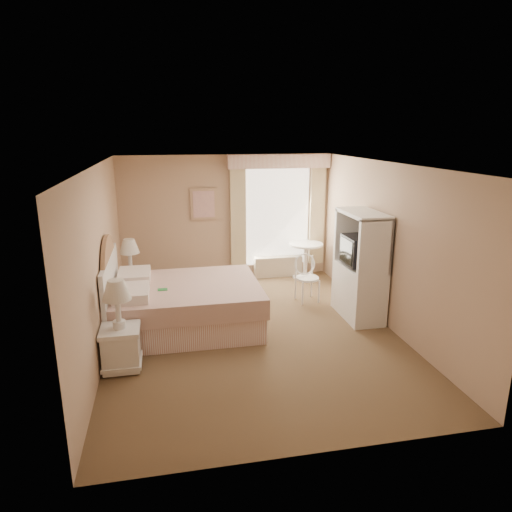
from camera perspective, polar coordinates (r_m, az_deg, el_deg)
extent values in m
cube|color=brown|center=(6.99, -0.42, -9.52)|extent=(4.20, 5.50, 0.01)
cube|color=silver|center=(6.36, -0.46, 11.38)|extent=(4.20, 5.50, 0.01)
cube|color=tan|center=(9.21, -3.72, 4.77)|extent=(4.20, 0.01, 2.50)
cube|color=tan|center=(4.05, 7.10, -9.49)|extent=(4.20, 0.01, 2.50)
cube|color=tan|center=(6.51, -18.89, -0.54)|extent=(0.01, 5.50, 2.50)
cube|color=tan|center=(7.25, 16.08, 1.26)|extent=(0.01, 5.50, 2.50)
cube|color=white|center=(9.38, 2.70, 4.97)|extent=(1.30, 0.02, 2.00)
cube|color=beige|center=(9.17, -2.28, 4.73)|extent=(0.30, 0.08, 2.05)
cube|color=beige|center=(9.57, 7.62, 5.06)|extent=(0.30, 0.08, 2.05)
cube|color=tan|center=(9.16, 2.93, 11.78)|extent=(2.05, 0.20, 0.28)
cube|color=beige|center=(9.54, 2.75, -1.28)|extent=(1.00, 0.22, 0.42)
cube|color=tan|center=(9.08, -6.55, 6.47)|extent=(0.52, 0.03, 0.62)
cube|color=beige|center=(9.06, -6.54, 6.45)|extent=(0.42, 0.02, 0.52)
cube|color=tan|center=(7.19, -8.98, -7.31)|extent=(2.25, 1.71, 0.39)
cube|color=#C3A192|center=(7.07, -9.09, -4.75)|extent=(2.31, 1.78, 0.30)
cube|color=white|center=(6.63, -15.33, -4.53)|extent=(0.48, 0.66, 0.15)
cube|color=white|center=(7.40, -14.96, -2.41)|extent=(0.48, 0.66, 0.15)
cube|color=#24863B|center=(6.86, -11.60, -4.12)|extent=(0.14, 0.10, 0.01)
cube|color=white|center=(7.10, -17.63, -4.76)|extent=(0.06, 1.82, 1.18)
cylinder|color=#9E7854|center=(7.06, -17.70, -3.94)|extent=(0.05, 1.61, 1.61)
cube|color=white|center=(6.14, -16.47, -11.19)|extent=(0.45, 0.45, 0.49)
cube|color=white|center=(6.03, -16.67, -8.87)|extent=(0.49, 0.49, 0.06)
cube|color=white|center=(6.22, -16.35, -12.56)|extent=(0.49, 0.49, 0.05)
cylinder|color=white|center=(6.00, -16.72, -8.19)|extent=(0.16, 0.16, 0.10)
cylinder|color=white|center=(5.92, -16.87, -6.46)|extent=(0.07, 0.07, 0.39)
cone|color=silver|center=(5.83, -17.07, -4.06)|extent=(0.35, 0.35, 0.25)
cube|color=white|center=(8.31, -15.20, -4.05)|extent=(0.43, 0.43, 0.47)
cube|color=white|center=(8.23, -15.33, -2.31)|extent=(0.47, 0.47, 0.06)
cube|color=white|center=(8.37, -15.12, -5.08)|extent=(0.47, 0.47, 0.05)
cylinder|color=white|center=(8.21, -15.36, -1.81)|extent=(0.15, 0.15, 0.09)
cylinder|color=white|center=(8.16, -15.46, -0.54)|extent=(0.07, 0.07, 0.38)
cone|color=silver|center=(8.09, -15.58, 1.20)|extent=(0.34, 0.34, 0.25)
cylinder|color=white|center=(9.52, 6.14, -2.61)|extent=(0.51, 0.51, 0.03)
cylinder|color=white|center=(9.42, 6.20, -0.58)|extent=(0.08, 0.08, 0.69)
cylinder|color=white|center=(9.33, 6.26, 1.47)|extent=(0.69, 0.69, 0.04)
cylinder|color=white|center=(8.00, 5.84, -4.69)|extent=(0.03, 0.03, 0.41)
cylinder|color=white|center=(8.13, 7.87, -4.43)|extent=(0.03, 0.03, 0.41)
cylinder|color=white|center=(8.27, 4.96, -3.99)|extent=(0.03, 0.03, 0.41)
cylinder|color=white|center=(8.39, 6.93, -3.75)|extent=(0.03, 0.03, 0.41)
cylinder|color=white|center=(8.13, 6.44, -2.77)|extent=(0.45, 0.45, 0.04)
torus|color=white|center=(8.17, 6.11, -1.03)|extent=(0.41, 0.15, 0.40)
cylinder|color=white|center=(8.15, 5.02, -1.39)|extent=(0.03, 0.03, 0.37)
cylinder|color=white|center=(8.28, 7.02, -1.19)|extent=(0.03, 0.03, 0.37)
cube|color=white|center=(7.60, 12.68, -4.35)|extent=(0.52, 1.04, 0.85)
cube|color=white|center=(6.94, 14.69, 1.00)|extent=(0.52, 0.08, 0.85)
cube|color=white|center=(7.79, 11.62, 2.75)|extent=(0.52, 0.08, 0.85)
cube|color=white|center=(7.27, 13.27, 5.20)|extent=(0.52, 1.04, 0.06)
cube|color=white|center=(7.46, 14.76, 2.00)|extent=(0.04, 1.04, 0.85)
cube|color=black|center=(7.39, 12.86, 0.70)|extent=(0.46, 0.57, 0.46)
cube|color=black|center=(7.30, 11.23, 0.62)|extent=(0.02, 0.47, 0.38)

